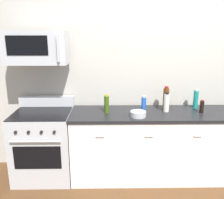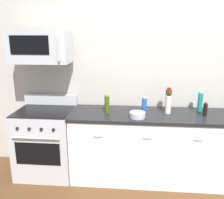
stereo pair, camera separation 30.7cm
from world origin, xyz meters
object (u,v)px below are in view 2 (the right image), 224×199
(bottle_sparkling_teal, at_px, (200,102))
(bottle_olive_oil, at_px, (107,104))
(bottle_vinegar_white, at_px, (168,104))
(bottle_soy_sauce_dark, at_px, (205,109))
(range_oven, at_px, (47,141))
(microwave, at_px, (41,47))
(bottle_soda_blue, at_px, (144,106))
(bottle_wine_amber, at_px, (168,100))
(bowl_steel_prep, at_px, (137,115))

(bottle_sparkling_teal, xyz_separation_m, bottle_olive_oil, (-1.21, -0.18, -0.01))
(bottle_vinegar_white, xyz_separation_m, bottle_olive_oil, (-0.78, -0.04, -0.01))
(bottle_soy_sauce_dark, bearing_deg, range_oven, 179.38)
(microwave, bearing_deg, range_oven, -90.29)
(bottle_soda_blue, bearing_deg, bottle_soy_sauce_dark, 0.31)
(bottle_wine_amber, bearing_deg, bottle_soda_blue, -153.59)
(bowl_steel_prep, bearing_deg, bottle_vinegar_white, 26.73)
(range_oven, distance_m, bottle_soda_blue, 1.44)
(bottle_sparkling_teal, relative_size, bottle_soy_sauce_dark, 1.58)
(bottle_sparkling_teal, distance_m, bottle_wine_amber, 0.42)
(bottle_vinegar_white, height_order, bottle_wine_amber, bottle_wine_amber)
(range_oven, relative_size, bowl_steel_prep, 5.50)
(range_oven, xyz_separation_m, bottle_olive_oil, (0.85, -0.01, 0.57))
(microwave, xyz_separation_m, bottle_wine_amber, (1.64, 0.09, -0.68))
(bottle_olive_oil, height_order, bottle_soy_sauce_dark, bottle_olive_oil)
(bottle_soda_blue, height_order, bottle_wine_amber, bottle_wine_amber)
(microwave, distance_m, bottle_soy_sauce_dark, 2.21)
(microwave, xyz_separation_m, bottle_sparkling_teal, (2.06, 0.12, -0.70))
(bottle_vinegar_white, relative_size, bowl_steel_prep, 1.33)
(microwave, bearing_deg, bottle_vinegar_white, -0.53)
(range_oven, bearing_deg, bottle_wine_amber, 4.62)
(bottle_vinegar_white, distance_m, bowl_steel_prep, 0.45)
(bottle_wine_amber, distance_m, bowl_steel_prep, 0.52)
(bottle_vinegar_white, height_order, bottle_soy_sauce_dark, bottle_vinegar_white)
(bottle_vinegar_white, height_order, bottle_sparkling_teal, bottle_sparkling_teal)
(microwave, height_order, bowl_steel_prep, microwave)
(bottle_soda_blue, relative_size, bowl_steel_prep, 1.18)
(bottle_soda_blue, height_order, bottle_vinegar_white, bottle_vinegar_white)
(bowl_steel_prep, bearing_deg, bottle_olive_oil, 158.23)
(bottle_soy_sauce_dark, bearing_deg, bottle_vinegar_white, 173.36)
(bottle_wine_amber, bearing_deg, bowl_steel_prep, -143.50)
(bottle_olive_oil, relative_size, bowl_steel_prep, 1.26)
(bottle_olive_oil, distance_m, bowl_steel_prep, 0.43)
(bowl_steel_prep, bearing_deg, microwave, 170.28)
(bottle_olive_oil, bearing_deg, bottle_sparkling_teal, 8.38)
(microwave, relative_size, bottle_soda_blue, 3.24)
(range_oven, height_order, bottle_sparkling_teal, bottle_sparkling_teal)
(range_oven, height_order, bottle_olive_oil, bottle_olive_oil)
(bottle_soda_blue, bearing_deg, range_oven, 178.85)
(bottle_soy_sauce_dark, distance_m, bowl_steel_prep, 0.85)
(bowl_steel_prep, bearing_deg, bottle_sparkling_teal, 22.16)
(range_oven, bearing_deg, bottle_vinegar_white, 1.05)
(microwave, height_order, bottle_soda_blue, microwave)
(bottle_vinegar_white, relative_size, bottle_sparkling_teal, 0.96)
(bottle_wine_amber, xyz_separation_m, bowl_steel_prep, (-0.41, -0.30, -0.11))
(range_oven, distance_m, bottle_sparkling_teal, 2.15)
(range_oven, distance_m, bottle_vinegar_white, 1.73)
(bottle_olive_oil, height_order, bottle_wine_amber, bottle_wine_amber)
(range_oven, xyz_separation_m, microwave, (0.00, 0.04, 1.28))
(bottle_olive_oil, distance_m, bottle_soy_sauce_dark, 1.23)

